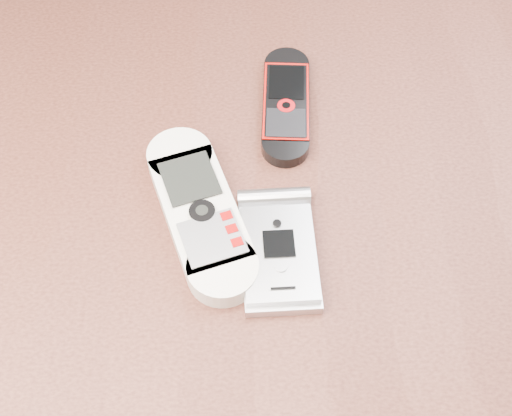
{
  "coord_description": "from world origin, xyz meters",
  "views": [
    {
      "loc": [
        -0.0,
        -0.34,
        1.25
      ],
      "look_at": [
        0.01,
        0.0,
        0.76
      ],
      "focal_mm": 50.0,
      "sensor_mm": 36.0,
      "label": 1
    }
  ],
  "objects": [
    {
      "name": "table",
      "position": [
        0.0,
        0.0,
        0.64
      ],
      "size": [
        1.2,
        0.8,
        0.75
      ],
      "color": "black",
      "rests_on": "ground"
    },
    {
      "name": "nokia_black_red",
      "position": [
        0.04,
        0.12,
        0.76
      ],
      "size": [
        0.05,
        0.14,
        0.01
      ],
      "primitive_type": "cube",
      "rotation": [
        0.0,
        0.0,
        -0.06
      ],
      "color": "black",
      "rests_on": "table"
    },
    {
      "name": "motorola_razr",
      "position": [
        0.02,
        -0.04,
        0.76
      ],
      "size": [
        0.07,
        0.12,
        0.02
      ],
      "primitive_type": "cube",
      "rotation": [
        0.0,
        0.0,
        0.04
      ],
      "color": "silver",
      "rests_on": "table"
    },
    {
      "name": "nokia_white",
      "position": [
        -0.04,
        -0.0,
        0.76
      ],
      "size": [
        0.11,
        0.19,
        0.02
      ],
      "primitive_type": "cube",
      "rotation": [
        0.0,
        0.0,
        0.32
      ],
      "color": "white",
      "rests_on": "table"
    }
  ]
}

